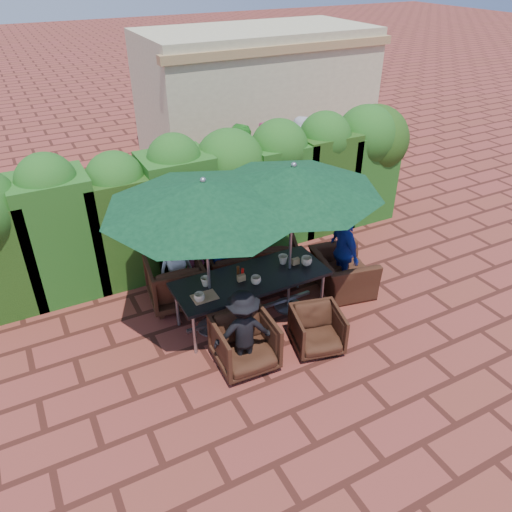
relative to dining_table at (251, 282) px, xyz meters
name	(u,v)px	position (x,y,z in m)	size (l,w,h in m)	color
ground	(266,323)	(0.15, -0.23, -0.68)	(80.00, 80.00, 0.00)	maroon
dining_table	(251,282)	(0.00, 0.00, 0.00)	(2.33, 0.90, 0.75)	black
umbrella_left	(204,195)	(-0.65, 0.05, 1.54)	(2.74, 2.74, 2.46)	gray
umbrella_right	(293,179)	(0.64, -0.04, 1.54)	(2.54, 2.54, 2.46)	gray
chair_far_left	(175,280)	(-0.89, 0.92, -0.24)	(0.84, 0.79, 0.87)	black
chair_far_mid	(228,266)	(0.08, 1.00, -0.31)	(0.71, 0.67, 0.73)	black
chair_far_right	(272,255)	(0.87, 0.88, -0.26)	(0.80, 0.75, 0.82)	black
chair_near_left	(245,341)	(-0.54, -0.87, -0.27)	(0.78, 0.73, 0.81)	black
chair_near_right	(317,328)	(0.52, -1.04, -0.33)	(0.67, 0.63, 0.69)	black
chair_end_right	(343,267)	(1.70, -0.02, -0.23)	(1.01, 0.66, 0.88)	black
adult_far_left	(177,270)	(-0.83, 0.99, -0.11)	(0.56, 0.33, 1.14)	silver
adult_far_mid	(220,257)	(-0.09, 0.92, -0.04)	(0.46, 0.37, 1.27)	#1C3098
adult_far_right	(265,242)	(0.77, 0.99, -0.04)	(0.61, 0.37, 1.27)	black
adult_near_left	(243,331)	(-0.58, -0.90, -0.06)	(0.79, 0.36, 1.23)	black
adult_end_right	(344,252)	(1.74, 0.03, 0.01)	(0.81, 0.40, 1.38)	#1C3098
child_left	(196,270)	(-0.50, 1.02, -0.24)	(0.31, 0.25, 0.86)	#D74B8D
child_right	(249,251)	(0.54, 1.14, -0.23)	(0.32, 0.26, 0.90)	#93479A
pedestrian_a	(241,163)	(1.78, 3.94, 0.20)	(1.64, 0.59, 1.76)	green
pedestrian_b	(264,156)	(2.51, 4.22, 0.13)	(0.78, 0.47, 1.62)	#D74B8D
pedestrian_c	(301,151)	(3.47, 4.15, 0.13)	(1.03, 0.47, 1.62)	gray
cup_a	(199,297)	(-0.90, -0.18, 0.14)	(0.15, 0.15, 0.12)	beige
cup_b	(206,282)	(-0.68, 0.12, 0.14)	(0.15, 0.15, 0.14)	beige
cup_c	(256,280)	(-0.01, -0.17, 0.14)	(0.15, 0.15, 0.12)	beige
cup_d	(283,259)	(0.62, 0.12, 0.15)	(0.15, 0.15, 0.14)	beige
cup_e	(306,261)	(0.92, -0.09, 0.14)	(0.17, 0.17, 0.14)	beige
ketchup_bottle	(243,273)	(-0.12, 0.04, 0.16)	(0.04, 0.04, 0.17)	#B20C0A
sauce_bottle	(238,271)	(-0.15, 0.12, 0.16)	(0.04, 0.04, 0.17)	#4C230C
serving_tray	(205,297)	(-0.80, -0.14, 0.08)	(0.35, 0.25, 0.02)	#A67850
number_block_left	(241,278)	(-0.16, -0.01, 0.12)	(0.12, 0.06, 0.10)	tan
number_block_right	(296,261)	(0.78, 0.01, 0.12)	(0.12, 0.06, 0.10)	tan
hedge_wall	(197,189)	(0.02, 2.09, 0.67)	(9.10, 1.60, 2.41)	#19390F
building	(256,92)	(3.65, 6.76, 0.93)	(6.20, 3.08, 3.20)	beige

